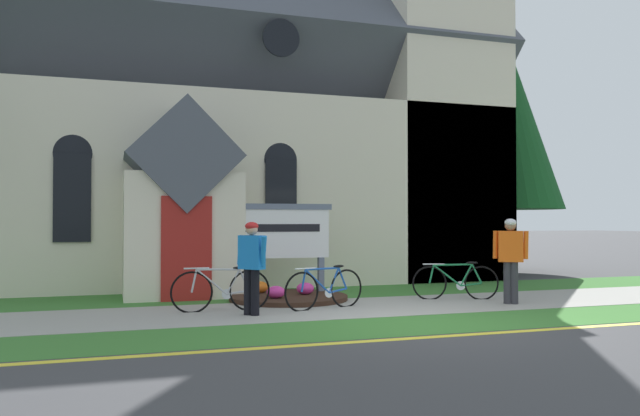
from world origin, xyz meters
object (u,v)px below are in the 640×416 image
Objects in this scene: bicycle_red at (221,290)px; bicycle_orange at (456,282)px; cyclist_in_blue_jersey at (511,254)px; cyclist_in_green_jersey at (252,261)px; roadside_conifer at (501,115)px; bicycle_silver at (325,288)px; church_sign at (282,234)px.

bicycle_orange is at bearing 1.88° from bicycle_red.
cyclist_in_green_jersey is at bearing 178.35° from cyclist_in_blue_jersey.
cyclist_in_green_jersey reaches higher than bicycle_red.
bicycle_orange is 9.02m from roadside_conifer.
roadside_conifer is (5.10, 5.86, 4.60)m from bicycle_orange.
roadside_conifer is (4.46, 6.81, 4.00)m from cyclist_in_blue_jersey.
cyclist_in_blue_jersey reaches higher than bicycle_red.
cyclist_in_blue_jersey is (3.61, -0.50, 0.59)m from bicycle_silver.
bicycle_red is 12.46m from roadside_conifer.
bicycle_silver is 0.99× the size of bicycle_orange.
cyclist_in_green_jersey is 0.20× the size of roadside_conifer.
bicycle_silver is 1.04× the size of cyclist_in_green_jersey.
bicycle_orange is (4.81, 0.16, -0.02)m from bicycle_red.
bicycle_orange is at bearing -25.14° from church_sign.
cyclist_in_green_jersey is (-1.43, -0.36, 0.54)m from bicycle_silver.
bicycle_silver reaches higher than bicycle_orange.
cyclist_in_green_jersey is (-4.40, -0.81, 0.55)m from bicycle_orange.
bicycle_red is 4.81m from bicycle_orange.
cyclist_in_blue_jersey reaches higher than bicycle_silver.
bicycle_red is at bearing -132.43° from church_sign.
bicycle_silver is 1.57m from cyclist_in_green_jersey.
bicycle_silver is at bearing 172.08° from cyclist_in_blue_jersey.
cyclist_in_blue_jersey is (5.44, -0.80, 0.58)m from bicycle_red.
cyclist_in_green_jersey is at bearing -166.01° from bicycle_silver.
cyclist_in_blue_jersey is 1.04× the size of cyclist_in_green_jersey.
bicycle_red reaches higher than bicycle_orange.
bicycle_red is 0.93m from cyclist_in_green_jersey.
cyclist_in_blue_jersey is 5.04m from cyclist_in_green_jersey.
roadside_conifer reaches higher than bicycle_red.
bicycle_orange is at bearing -131.02° from roadside_conifer.
bicycle_silver is at bearing -141.97° from roadside_conifer.
bicycle_orange is 1.29m from cyclist_in_blue_jersey.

